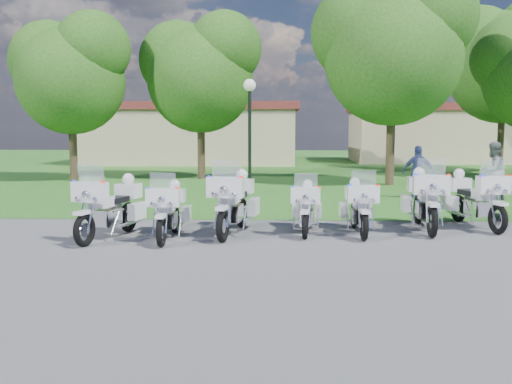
{
  "coord_description": "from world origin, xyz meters",
  "views": [
    {
      "loc": [
        -0.11,
        -11.8,
        2.41
      ],
      "look_at": [
        -0.6,
        1.2,
        0.95
      ],
      "focal_mm": 40.0,
      "sensor_mm": 36.0,
      "label": 1
    }
  ],
  "objects_px": {
    "motorcycle_0": "(111,206)",
    "motorcycle_3": "(307,207)",
    "bystander_b": "(493,171)",
    "motorcycle_5": "(424,199)",
    "motorcycle_6": "(474,198)",
    "motorcycle_4": "(358,206)",
    "lamp_post": "(250,108)",
    "motorcycle_2": "(234,202)",
    "bystander_c": "(418,172)",
    "motorcycle_1": "(170,210)"
  },
  "relations": [
    {
      "from": "bystander_c",
      "to": "motorcycle_4",
      "type": "bearing_deg",
      "value": 72.91
    },
    {
      "from": "motorcycle_1",
      "to": "bystander_b",
      "type": "distance_m",
      "value": 11.9
    },
    {
      "from": "motorcycle_4",
      "to": "bystander_c",
      "type": "xyz_separation_m",
      "value": [
        2.97,
        6.63,
        0.28
      ]
    },
    {
      "from": "motorcycle_1",
      "to": "bystander_c",
      "type": "bearing_deg",
      "value": -134.25
    },
    {
      "from": "motorcycle_0",
      "to": "motorcycle_2",
      "type": "bearing_deg",
      "value": -152.56
    },
    {
      "from": "motorcycle_1",
      "to": "motorcycle_2",
      "type": "relative_size",
      "value": 0.87
    },
    {
      "from": "motorcycle_5",
      "to": "lamp_post",
      "type": "distance_m",
      "value": 8.57
    },
    {
      "from": "motorcycle_3",
      "to": "motorcycle_2",
      "type": "bearing_deg",
      "value": 12.54
    },
    {
      "from": "motorcycle_0",
      "to": "motorcycle_4",
      "type": "height_order",
      "value": "motorcycle_0"
    },
    {
      "from": "lamp_post",
      "to": "bystander_b",
      "type": "relative_size",
      "value": 2.13
    },
    {
      "from": "motorcycle_1",
      "to": "motorcycle_2",
      "type": "xyz_separation_m",
      "value": [
        1.37,
        0.65,
        0.1
      ]
    },
    {
      "from": "motorcycle_2",
      "to": "lamp_post",
      "type": "height_order",
      "value": "lamp_post"
    },
    {
      "from": "motorcycle_3",
      "to": "bystander_b",
      "type": "xyz_separation_m",
      "value": [
        6.54,
        6.19,
        0.38
      ]
    },
    {
      "from": "motorcycle_0",
      "to": "motorcycle_5",
      "type": "distance_m",
      "value": 7.29
    },
    {
      "from": "bystander_b",
      "to": "motorcycle_1",
      "type": "bearing_deg",
      "value": 4.12
    },
    {
      "from": "motorcycle_4",
      "to": "motorcycle_0",
      "type": "bearing_deg",
      "value": 7.85
    },
    {
      "from": "motorcycle_1",
      "to": "bystander_c",
      "type": "distance_m",
      "value": 10.34
    },
    {
      "from": "motorcycle_0",
      "to": "motorcycle_2",
      "type": "distance_m",
      "value": 2.75
    },
    {
      "from": "motorcycle_3",
      "to": "motorcycle_5",
      "type": "relative_size",
      "value": 0.82
    },
    {
      "from": "motorcycle_6",
      "to": "motorcycle_4",
      "type": "bearing_deg",
      "value": 7.36
    },
    {
      "from": "motorcycle_0",
      "to": "motorcycle_3",
      "type": "bearing_deg",
      "value": -154.47
    },
    {
      "from": "motorcycle_6",
      "to": "motorcycle_0",
      "type": "bearing_deg",
      "value": 0.56
    },
    {
      "from": "motorcycle_6",
      "to": "bystander_c",
      "type": "distance_m",
      "value": 5.65
    },
    {
      "from": "motorcycle_0",
      "to": "motorcycle_1",
      "type": "height_order",
      "value": "motorcycle_0"
    },
    {
      "from": "motorcycle_2",
      "to": "motorcycle_3",
      "type": "height_order",
      "value": "motorcycle_2"
    },
    {
      "from": "bystander_c",
      "to": "motorcycle_3",
      "type": "bearing_deg",
      "value": 64.67
    },
    {
      "from": "motorcycle_2",
      "to": "motorcycle_5",
      "type": "height_order",
      "value": "same"
    },
    {
      "from": "motorcycle_5",
      "to": "bystander_c",
      "type": "distance_m",
      "value": 6.21
    },
    {
      "from": "motorcycle_2",
      "to": "bystander_c",
      "type": "distance_m",
      "value": 8.93
    },
    {
      "from": "bystander_b",
      "to": "bystander_c",
      "type": "bearing_deg",
      "value": -41.09
    },
    {
      "from": "motorcycle_0",
      "to": "bystander_c",
      "type": "distance_m",
      "value": 11.25
    },
    {
      "from": "motorcycle_1",
      "to": "bystander_b",
      "type": "bearing_deg",
      "value": -143.79
    },
    {
      "from": "motorcycle_6",
      "to": "lamp_post",
      "type": "distance_m",
      "value": 9.04
    },
    {
      "from": "motorcycle_1",
      "to": "motorcycle_2",
      "type": "distance_m",
      "value": 1.52
    },
    {
      "from": "motorcycle_2",
      "to": "motorcycle_5",
      "type": "distance_m",
      "value": 4.54
    },
    {
      "from": "motorcycle_2",
      "to": "bystander_b",
      "type": "relative_size",
      "value": 1.33
    },
    {
      "from": "lamp_post",
      "to": "bystander_c",
      "type": "height_order",
      "value": "lamp_post"
    },
    {
      "from": "motorcycle_6",
      "to": "motorcycle_1",
      "type": "bearing_deg",
      "value": 2.98
    },
    {
      "from": "bystander_b",
      "to": "bystander_c",
      "type": "distance_m",
      "value": 2.41
    },
    {
      "from": "motorcycle_4",
      "to": "motorcycle_6",
      "type": "distance_m",
      "value": 3.12
    },
    {
      "from": "motorcycle_1",
      "to": "bystander_b",
      "type": "height_order",
      "value": "bystander_b"
    },
    {
      "from": "motorcycle_6",
      "to": "bystander_b",
      "type": "bearing_deg",
      "value": -125.35
    },
    {
      "from": "lamp_post",
      "to": "motorcycle_4",
      "type": "bearing_deg",
      "value": -68.99
    },
    {
      "from": "motorcycle_0",
      "to": "motorcycle_3",
      "type": "distance_m",
      "value": 4.42
    },
    {
      "from": "motorcycle_3",
      "to": "bystander_c",
      "type": "xyz_separation_m",
      "value": [
        4.15,
        6.56,
        0.31
      ]
    },
    {
      "from": "motorcycle_1",
      "to": "motorcycle_6",
      "type": "xyz_separation_m",
      "value": [
        7.18,
        1.79,
        0.07
      ]
    },
    {
      "from": "motorcycle_5",
      "to": "motorcycle_6",
      "type": "relative_size",
      "value": 1.05
    },
    {
      "from": "motorcycle_2",
      "to": "motorcycle_6",
      "type": "distance_m",
      "value": 5.92
    },
    {
      "from": "motorcycle_1",
      "to": "bystander_c",
      "type": "relative_size",
      "value": 1.24
    },
    {
      "from": "bystander_b",
      "to": "motorcycle_0",
      "type": "bearing_deg",
      "value": 0.5
    }
  ]
}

